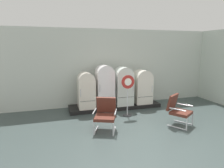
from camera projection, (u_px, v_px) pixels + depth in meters
ground at (149, 141)px, 5.26m from camera, size 12.00×10.00×0.05m
back_wall at (111, 67)px, 8.40m from camera, size 11.76×0.12×3.22m
side_wall_right at (219, 67)px, 8.61m from camera, size 0.16×2.20×3.22m
display_plinth at (115, 106)px, 8.09m from camera, size 3.73×0.95×0.15m
refrigerator_0 at (86, 89)px, 7.48m from camera, size 0.63×0.64×1.40m
refrigerator_1 at (105, 85)px, 7.68m from camera, size 0.67×0.67×1.64m
refrigerator_2 at (123, 85)px, 7.90m from camera, size 0.70×0.65×1.55m
refrigerator_3 at (142, 86)px, 8.17m from camera, size 0.70×0.68×1.40m
armchair_left at (105, 113)px, 5.83m from camera, size 0.83×0.87×0.99m
armchair_right at (178, 109)px, 6.22m from camera, size 0.88×0.91×0.99m
sign_stand at (128, 96)px, 7.00m from camera, size 0.48×0.32×1.51m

